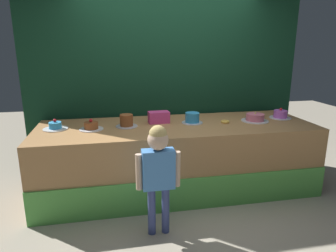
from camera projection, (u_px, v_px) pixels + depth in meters
The scene contains 12 objects.
ground_plane at pixel (187, 210), 3.40m from camera, with size 12.00×12.00×0.00m, color #ADA38E.
stage_platform at pixel (177, 157), 3.81m from camera, with size 3.40×1.14×0.85m.
curtain_backdrop at pixel (167, 61), 4.14m from camera, with size 3.84×0.08×3.18m, color #113823.
child_figure at pixel (158, 166), 2.80m from camera, with size 0.43×0.20×1.10m.
pink_box at pixel (159, 117), 3.78m from camera, with size 0.26×0.15×0.14m, color #E24392.
donut at pixel (225, 122), 3.79m from camera, with size 0.11×0.11×0.03m, color #F2BF4C.
cake_far_left at pixel (55, 126), 3.50m from camera, with size 0.28×0.28×0.12m.
cake_left at pixel (91, 126), 3.48m from camera, with size 0.28×0.28×0.13m.
cake_center_left at pixel (126, 121), 3.60m from camera, with size 0.26×0.26×0.15m.
cake_center_right at pixel (192, 118), 3.77m from camera, with size 0.27×0.27×0.13m.
cake_right at pixel (255, 118), 3.87m from camera, with size 0.35×0.35×0.13m.
cake_far_right at pixel (280, 115), 4.03m from camera, with size 0.29×0.29×0.14m.
Camera 1 is at (-0.80, -2.93, 1.79)m, focal length 32.00 mm.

